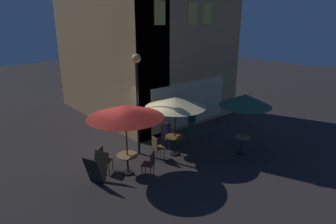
{
  "coord_description": "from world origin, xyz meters",
  "views": [
    {
      "loc": [
        -5.28,
        -8.48,
        5.08
      ],
      "look_at": [
        0.97,
        -1.27,
        2.03
      ],
      "focal_mm": 30.55,
      "sensor_mm": 36.0,
      "label": 1
    }
  ],
  "objects": [
    {
      "name": "ground_plane",
      "position": [
        0.0,
        0.0,
        0.0
      ],
      "size": [
        60.0,
        60.0,
        0.0
      ],
      "primitive_type": "plane",
      "color": "#2D2927"
    },
    {
      "name": "cafe_building",
      "position": [
        3.28,
        3.67,
        3.66
      ],
      "size": [
        6.79,
        8.45,
        7.32
      ],
      "color": "tan",
      "rests_on": "ground"
    },
    {
      "name": "street_lamp_near_corner",
      "position": [
        0.66,
        0.14,
        2.86
      ],
      "size": [
        0.34,
        0.34,
        3.96
      ],
      "color": "black",
      "rests_on": "ground"
    },
    {
      "name": "menu_sandwich_board",
      "position": [
        -1.61,
        -0.71,
        0.5
      ],
      "size": [
        0.83,
        0.77,
        0.97
      ],
      "rotation": [
        0.0,
        0.0,
        0.4
      ],
      "color": "black",
      "rests_on": "ground"
    },
    {
      "name": "cafe_table_0",
      "position": [
        3.78,
        -2.51,
        0.48
      ],
      "size": [
        0.61,
        0.61,
        0.73
      ],
      "color": "black",
      "rests_on": "ground"
    },
    {
      "name": "cafe_table_1",
      "position": [
        1.71,
        -0.84,
        0.58
      ],
      "size": [
        0.76,
        0.76,
        0.78
      ],
      "color": "black",
      "rests_on": "ground"
    },
    {
      "name": "cafe_table_2",
      "position": [
        -0.54,
        -0.88,
        0.53
      ],
      "size": [
        0.74,
        0.74,
        0.72
      ],
      "color": "black",
      "rests_on": "ground"
    },
    {
      "name": "patio_umbrella_0",
      "position": [
        3.78,
        -2.51,
        2.21
      ],
      "size": [
        1.99,
        1.99,
        2.45
      ],
      "color": "black",
      "rests_on": "ground"
    },
    {
      "name": "patio_umbrella_1",
      "position": [
        1.71,
        -0.84,
        2.15
      ],
      "size": [
        2.32,
        2.32,
        2.35
      ],
      "color": "black",
      "rests_on": "ground"
    },
    {
      "name": "patio_umbrella_2",
      "position": [
        -0.54,
        -0.88,
        2.27
      ],
      "size": [
        2.54,
        2.54,
        2.49
      ],
      "color": "black",
      "rests_on": "ground"
    },
    {
      "name": "cafe_chair_0",
      "position": [
        1.96,
        -0.0,
        0.56
      ],
      "size": [
        0.48,
        0.48,
        0.91
      ],
      "rotation": [
        0.0,
        0.0,
        -1.85
      ],
      "color": "brown",
      "rests_on": "ground"
    },
    {
      "name": "cafe_chair_1",
      "position": [
        0.89,
        -0.71,
        0.56
      ],
      "size": [
        0.44,
        0.44,
        0.93
      ],
      "rotation": [
        0.0,
        0.0,
        -0.16
      ],
      "color": "brown",
      "rests_on": "ground"
    },
    {
      "name": "cafe_chair_2",
      "position": [
        -1.09,
        -0.19,
        0.55
      ],
      "size": [
        0.59,
        0.59,
        0.91
      ],
      "rotation": [
        0.0,
        0.0,
        -0.89
      ],
      "color": "brown",
      "rests_on": "ground"
    },
    {
      "name": "cafe_chair_3",
      "position": [
        -0.09,
        -1.58,
        0.55
      ],
      "size": [
        0.53,
        0.53,
        0.89
      ],
      "rotation": [
        0.0,
        0.0,
        2.14
      ],
      "color": "brown",
      "rests_on": "ground"
    },
    {
      "name": "patron_seated_0",
      "position": [
        1.92,
        -0.13,
        0.69
      ],
      "size": [
        0.42,
        0.53,
        1.21
      ],
      "rotation": [
        0.0,
        0.0,
        -1.85
      ],
      "color": "#293543",
      "rests_on": "ground"
    },
    {
      "name": "patron_standing_1",
      "position": [
        3.31,
        -0.17,
        0.83
      ],
      "size": [
        0.36,
        0.36,
        1.66
      ],
      "rotation": [
        0.0,
        0.0,
        5.85
      ],
      "color": "#304E39",
      "rests_on": "ground"
    }
  ]
}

